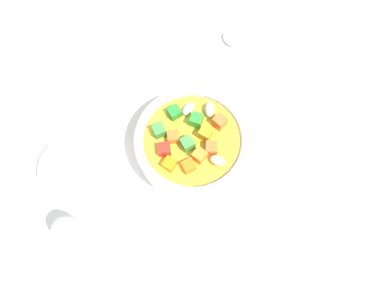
{
  "coord_description": "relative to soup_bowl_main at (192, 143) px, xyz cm",
  "views": [
    {
      "loc": [
        -16.89,
        -10.17,
        56.09
      ],
      "look_at": [
        0.0,
        0.0,
        2.42
      ],
      "focal_mm": 37.28,
      "sensor_mm": 36.0,
      "label": 1
    }
  ],
  "objects": [
    {
      "name": "ground_plane",
      "position": [
        -0.01,
        -0.0,
        -3.79
      ],
      "size": [
        140.0,
        140.0,
        2.0
      ],
      "primitive_type": "cube",
      "color": "silver"
    },
    {
      "name": "soup_bowl_main",
      "position": [
        0.0,
        0.0,
        0.0
      ],
      "size": [
        16.24,
        16.24,
        6.33
      ],
      "color": "white",
      "rests_on": "ground_plane"
    },
    {
      "name": "spoon",
      "position": [
        16.57,
        -1.45,
        -2.35
      ],
      "size": [
        11.83,
        19.98,
        1.01
      ],
      "rotation": [
        0.0,
        0.0,
        7.36
      ],
      "color": "silver",
      "rests_on": "ground_plane"
    },
    {
      "name": "side_bowl_small",
      "position": [
        -11.53,
        11.96,
        -1.0
      ],
      "size": [
        10.6,
        10.6,
        3.47
      ],
      "color": "white",
      "rests_on": "ground_plane"
    },
    {
      "name": "pepper_shaker",
      "position": [
        -19.09,
        6.99,
        1.18
      ],
      "size": [
        3.53,
        3.53,
        8.05
      ],
      "color": "silver",
      "rests_on": "ground_plane"
    }
  ]
}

